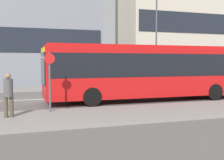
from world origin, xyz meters
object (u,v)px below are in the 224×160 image
Objects in this scene: city_bus at (149,69)px; pedestrian_near_stop at (8,92)px; bus_stop_sign at (50,77)px; street_lamp at (156,32)px; parked_car_0 at (215,80)px.

city_bus reaches higher than pedestrian_near_stop.
city_bus is 6.48m from bus_stop_sign.
street_lamp is (10.14, 9.99, 3.18)m from bus_stop_sign.
street_lamp is at bearing 57.89° from city_bus.
street_lamp is (11.76, 10.78, 3.70)m from pedestrian_near_stop.
bus_stop_sign is 0.32× the size of street_lamp.
city_bus is 4.74× the size of bus_stop_sign.
pedestrian_near_stop is 0.67× the size of bus_stop_sign.
street_lamp reaches higher than city_bus.
street_lamp is at bearing 165.08° from parked_car_0.
bus_stop_sign is at bearing -157.38° from city_bus.
parked_car_0 is at bearing -14.92° from street_lamp.
pedestrian_near_stop is 16.38m from street_lamp.
street_lamp reaches higher than parked_car_0.
city_bus is 1.54× the size of street_lamp.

